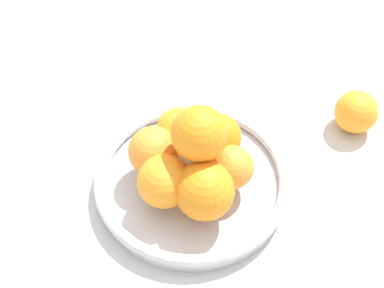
% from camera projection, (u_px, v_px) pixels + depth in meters
% --- Properties ---
extents(ground_plane, '(4.00, 4.00, 0.00)m').
position_uv_depth(ground_plane, '(192.00, 187.00, 0.83)').
color(ground_plane, beige).
extents(fruit_bowl, '(0.30, 0.30, 0.03)m').
position_uv_depth(fruit_bowl, '(192.00, 181.00, 0.81)').
color(fruit_bowl, silver).
rests_on(fruit_bowl, ground_plane).
extents(orange_pile, '(0.18, 0.19, 0.14)m').
position_uv_depth(orange_pile, '(191.00, 157.00, 0.76)').
color(orange_pile, orange).
rests_on(orange_pile, fruit_bowl).
extents(stray_orange, '(0.07, 0.07, 0.07)m').
position_uv_depth(stray_orange, '(356.00, 112.00, 0.88)').
color(stray_orange, orange).
rests_on(stray_orange, ground_plane).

